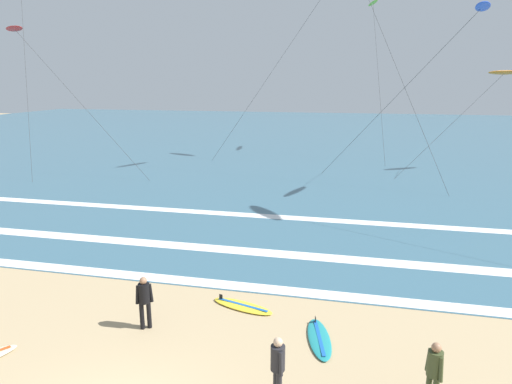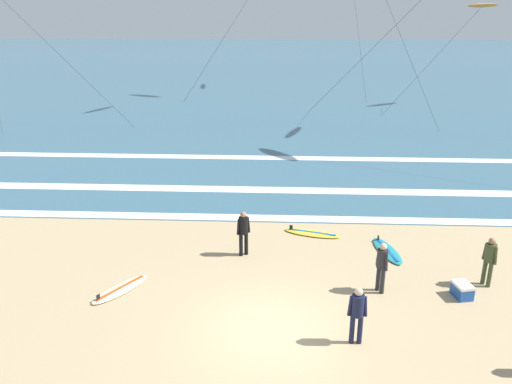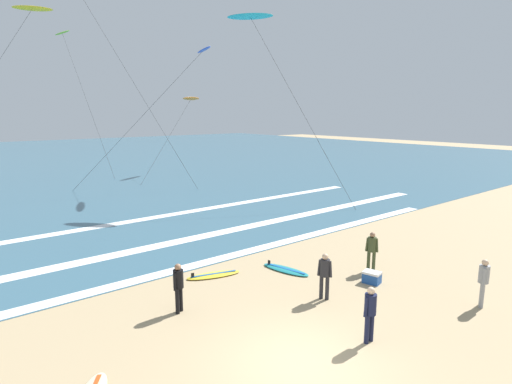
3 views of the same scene
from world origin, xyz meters
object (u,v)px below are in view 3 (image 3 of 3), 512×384
surfboard_left_pile (286,270)px  kite_blue_low_near (203,51)px  surfer_left_near (484,279)px  surfer_left_far (372,248)px  surfer_right_near (178,283)px  kite_cyan_high_right (251,18)px  kite_lime_far_left (62,34)px  surfboard_right_spare (214,275)px  kite_yellow_high_left (32,10)px  kite_orange_far_right (191,99)px  surfer_mid_group (325,272)px  cooler_box (372,277)px  surfer_background_far (370,309)px

surfboard_left_pile → kite_blue_low_near: 21.62m
surfer_left_near → surfer_left_far: bearing=93.3°
surfer_right_near → surfer_left_near: same height
kite_cyan_high_right → kite_lime_far_left: (-6.08, 23.13, 1.49)m
surfer_left_near → surfboard_left_pile: 6.90m
surfboard_right_spare → kite_yellow_high_left: 32.21m
surfboard_left_pile → kite_orange_far_right: kite_orange_far_right is taller
surfer_left_far → kite_yellow_high_left: (-4.66, 32.08, 13.86)m
surfer_right_near → surfer_mid_group: 4.79m
surfer_left_near → surfboard_left_pile: surfer_left_near is taller
kite_cyan_high_right → kite_orange_far_right: size_ratio=1.37×
kite_yellow_high_left → cooler_box: 36.10m
surfer_right_near → surfer_left_near: 9.70m
kite_cyan_high_right → kite_blue_low_near: bearing=96.9°
kite_blue_low_near → kite_yellow_high_left: 16.11m
surfer_background_far → surfer_left_near: size_ratio=1.00×
surfboard_left_pile → cooler_box: cooler_box is taller
surfer_left_near → kite_blue_low_near: bearing=79.7°
surfboard_left_pile → surfer_background_far: bearing=-108.6°
surfer_mid_group → surfer_left_near: bearing=-45.0°
surfer_left_near → cooler_box: (-1.18, 3.36, -0.74)m
surfer_right_near → kite_lime_far_left: size_ratio=0.11×
surfer_left_far → surfboard_left_pile: 3.49m
kite_yellow_high_left → surfboard_right_spare: bearing=-90.9°
kite_blue_low_near → kite_lime_far_left: 19.01m
kite_yellow_high_left → cooler_box: bearing=-83.5°
kite_blue_low_near → surfer_background_far: bearing=-111.5°
kite_yellow_high_left → kite_orange_far_right: bearing=-13.5°
cooler_box → kite_cyan_high_right: bearing=67.9°
kite_yellow_high_left → kite_orange_far_right: kite_yellow_high_left is taller
surfer_right_near → surfboard_left_pile: (4.97, 0.46, -0.91)m
surfer_right_near → kite_cyan_high_right: (12.71, 12.58, 11.57)m
surfer_left_near → cooler_box: 3.63m
surfer_mid_group → kite_cyan_high_right: size_ratio=0.12×
surfer_left_near → surfboard_right_spare: (-5.37, 7.55, -0.91)m
surfboard_right_spare → cooler_box: cooler_box is taller
surfboard_left_pile → surfer_mid_group: bearing=-105.0°
surfer_left_far → kite_lime_far_left: size_ratio=0.11×
surfer_left_near → kite_lime_far_left: kite_lime_far_left is taller
surfer_left_far → cooler_box: bearing=-142.4°
surfer_right_near → cooler_box: bearing=-19.9°
cooler_box → surfer_left_far: bearing=37.6°
kite_blue_low_near → surfer_mid_group: bearing=-111.4°
surfer_mid_group → surfboard_right_spare: size_ratio=0.73×
kite_lime_far_left → surfboard_left_pile: bearing=-92.7°
cooler_box → surfboard_right_spare: bearing=134.9°
surfer_mid_group → surfboard_right_spare: bearing=114.4°
surfer_mid_group → surfboard_left_pile: (0.71, 2.67, -0.91)m
kite_yellow_high_left → cooler_box: (3.72, -32.81, -14.60)m
surfboard_left_pile → kite_orange_far_right: bearing=67.0°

